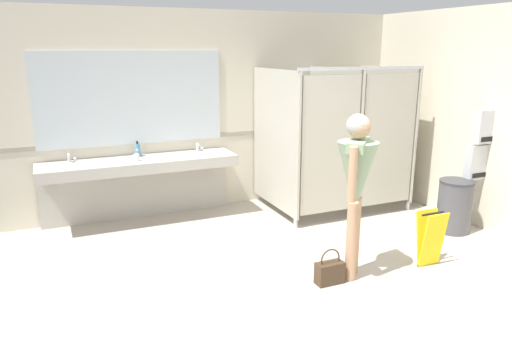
% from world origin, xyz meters
% --- Properties ---
extents(ground_plane, '(6.10, 6.90, 0.10)m').
position_xyz_m(ground_plane, '(0.00, 0.00, -0.05)').
color(ground_plane, '#B2A899').
extents(wall_back, '(6.10, 0.12, 2.78)m').
position_xyz_m(wall_back, '(0.00, 3.21, 1.39)').
color(wall_back, beige).
rests_on(wall_back, ground_plane).
extents(wall_back_tile_band, '(6.10, 0.01, 0.06)m').
position_xyz_m(wall_back_tile_band, '(0.00, 3.15, 1.05)').
color(wall_back_tile_band, '#9E937F').
rests_on(wall_back_tile_band, wall_back).
extents(vanity_counter, '(2.54, 0.60, 0.98)m').
position_xyz_m(vanity_counter, '(-1.24, 2.92, 0.64)').
color(vanity_counter, '#B2ADA3').
rests_on(vanity_counter, ground_plane).
extents(mirror_panel, '(2.44, 0.02, 1.22)m').
position_xyz_m(mirror_panel, '(-1.24, 3.14, 1.62)').
color(mirror_panel, silver).
rests_on(mirror_panel, wall_back).
extents(bathroom_stalls, '(1.90, 1.37, 2.04)m').
position_xyz_m(bathroom_stalls, '(1.45, 2.25, 1.06)').
color(bathroom_stalls, '#B2AD9E').
rests_on(bathroom_stalls, ground_plane).
extents(paper_towel_dispenser_upper, '(0.31, 0.13, 0.42)m').
position_xyz_m(paper_towel_dispenser_upper, '(2.68, 0.91, 1.32)').
color(paper_towel_dispenser_upper, '#B7BABF').
rests_on(paper_towel_dispenser_upper, wall_side_right).
extents(paper_towel_dispenser_lower, '(0.38, 0.13, 0.44)m').
position_xyz_m(paper_towel_dispenser_lower, '(2.68, 0.94, 0.87)').
color(paper_towel_dispenser_lower, '#B7BABF').
rests_on(paper_towel_dispenser_lower, wall_side_right).
extents(trash_bin, '(0.42, 0.42, 0.67)m').
position_xyz_m(trash_bin, '(2.31, 0.91, 0.34)').
color(trash_bin, '#47474C').
rests_on(trash_bin, ground_plane).
extents(person_standing, '(0.57, 0.57, 1.67)m').
position_xyz_m(person_standing, '(0.40, 0.37, 1.06)').
color(person_standing, tan).
rests_on(person_standing, ground_plane).
extents(handbag, '(0.28, 0.14, 0.37)m').
position_xyz_m(handbag, '(0.11, 0.31, 0.12)').
color(handbag, '#3F2D1E').
rests_on(handbag, ground_plane).
extents(soap_dispenser, '(0.07, 0.07, 0.21)m').
position_xyz_m(soap_dispenser, '(-1.23, 3.01, 0.96)').
color(soap_dispenser, teal).
rests_on(soap_dispenser, vanity_counter).
extents(paper_cup, '(0.07, 0.07, 0.09)m').
position_xyz_m(paper_cup, '(-1.30, 2.73, 0.91)').
color(paper_cup, white).
rests_on(paper_cup, vanity_counter).
extents(wet_floor_sign, '(0.28, 0.19, 0.60)m').
position_xyz_m(wet_floor_sign, '(1.31, 0.25, 0.31)').
color(wet_floor_sign, yellow).
rests_on(wet_floor_sign, ground_plane).
extents(floor_drain_cover, '(0.14, 0.14, 0.01)m').
position_xyz_m(floor_drain_cover, '(0.41, 0.04, 0.00)').
color(floor_drain_cover, '#B7BABF').
rests_on(floor_drain_cover, ground_plane).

